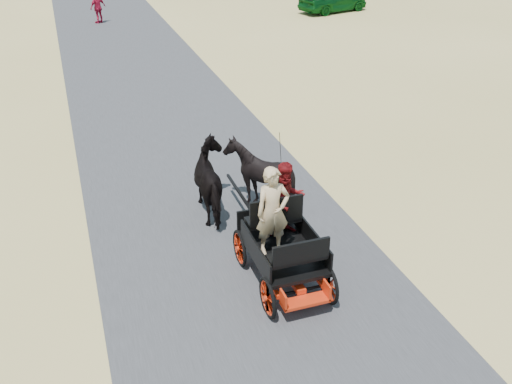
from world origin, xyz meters
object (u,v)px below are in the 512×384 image
object	(u,v)px
carriage	(282,265)
horse_left	(215,182)
pedestrian	(98,7)
horse_right	(259,175)

from	to	relation	value
carriage	horse_left	xyz separation A→B (m)	(-0.55, 3.00, 0.49)
horse_left	pedestrian	size ratio (longest dim) A/B	1.16
horse_left	horse_right	xyz separation A→B (m)	(1.10, 0.00, 0.00)
carriage	horse_right	size ratio (longest dim) A/B	1.41
carriage	pedestrian	xyz separation A→B (m)	(-1.17, 25.35, 0.50)
horse_left	carriage	bearing A→B (deg)	100.39
horse_left	pedestrian	distance (m)	22.36
carriage	pedestrian	bearing A→B (deg)	92.64
horse_right	carriage	bearing A→B (deg)	79.61
carriage	horse_right	xyz separation A→B (m)	(0.55, 3.00, 0.49)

